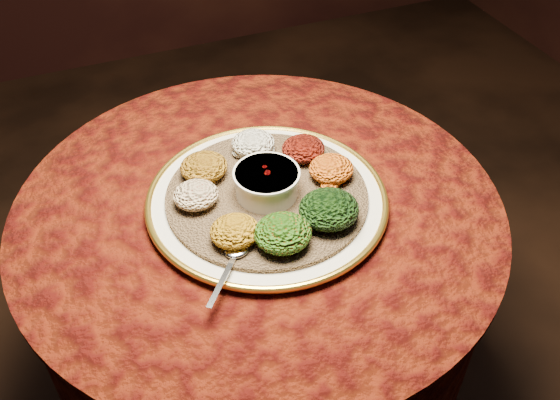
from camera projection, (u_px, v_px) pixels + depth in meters
name	position (u px, v px, depth m)	size (l,w,h in m)	color
table	(260.00, 264.00, 1.34)	(0.96, 0.96, 0.73)	black
platter	(267.00, 200.00, 1.21)	(0.55, 0.55, 0.02)	beige
injera	(267.00, 195.00, 1.20)	(0.39, 0.39, 0.01)	olive
stew_bowl	(267.00, 181.00, 1.18)	(0.13, 0.13, 0.05)	silver
spoon	(235.00, 256.00, 1.07)	(0.11, 0.12, 0.01)	silver
portion_ayib	(253.00, 143.00, 1.28)	(0.09, 0.08, 0.04)	beige
portion_kitfo	(303.00, 149.00, 1.27)	(0.09, 0.08, 0.04)	black
portion_tikil	(331.00, 169.00, 1.22)	(0.09, 0.08, 0.04)	#A86D0E
portion_gomen	(329.00, 209.00, 1.13)	(0.11, 0.11, 0.05)	black
portion_mixveg	(283.00, 233.00, 1.08)	(0.10, 0.10, 0.05)	maroon
portion_kik	(235.00, 231.00, 1.09)	(0.09, 0.08, 0.04)	#A6720E
portion_timatim	(196.00, 195.00, 1.16)	(0.09, 0.08, 0.04)	#710706
portion_shiro	(204.00, 167.00, 1.22)	(0.09, 0.09, 0.05)	#885B10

